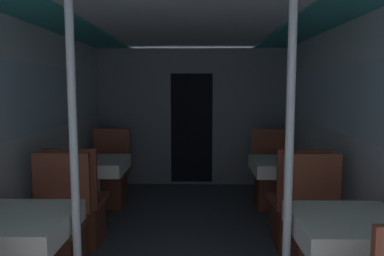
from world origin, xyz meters
name	(u,v)px	position (x,y,z in m)	size (l,w,h in m)	color
wall_left	(24,133)	(-1.47, 1.99, 1.10)	(0.05, 6.77, 2.10)	silver
wall_right	(352,134)	(1.47, 1.99, 1.10)	(0.05, 6.77, 2.10)	silver
ceiling_panel	(186,14)	(0.00, 1.99, 2.14)	(2.94, 6.77, 0.07)	silver
bulkhead_far	(192,118)	(0.00, 4.45, 1.04)	(2.88, 0.09, 2.10)	slate
dining_table_left_0	(15,231)	(-1.05, 0.92, 0.61)	(0.68, 0.68, 0.72)	#4C4C51
chair_left_far_0	(54,241)	(-1.05, 1.53, 0.29)	(0.48, 0.48, 0.97)	brown
support_pole_left_0	(74,163)	(-0.66, 0.92, 1.05)	(0.05, 0.05, 2.10)	silver
dining_table_left_1	(95,168)	(-1.05, 2.75, 0.61)	(0.68, 0.68, 0.72)	#4C4C51
chair_left_near_1	(79,215)	(-1.05, 2.14, 0.29)	(0.48, 0.48, 0.97)	brown
chair_left_far_1	(109,183)	(-1.05, 3.36, 0.29)	(0.48, 0.48, 0.97)	brown
dining_table_right_0	(350,233)	(1.05, 0.92, 0.61)	(0.68, 0.68, 0.72)	#4C4C51
chair_right_far_0	(317,243)	(1.05, 1.53, 0.29)	(0.48, 0.48, 0.97)	brown
support_pole_right_0	(289,164)	(0.66, 0.92, 1.05)	(0.05, 0.05, 2.10)	silver
dining_table_right_1	(283,169)	(1.05, 2.75, 0.61)	(0.68, 0.68, 0.72)	#4C4C51
chair_right_near_1	(297,217)	(1.05, 2.14, 0.29)	(0.48, 0.48, 0.97)	brown
chair_right_far_1	(272,184)	(1.05, 3.36, 0.29)	(0.48, 0.48, 0.97)	brown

